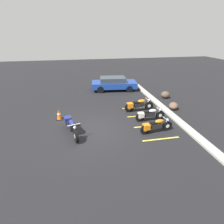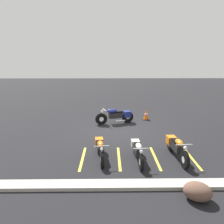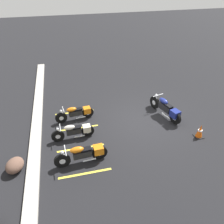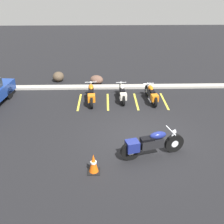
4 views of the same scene
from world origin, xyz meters
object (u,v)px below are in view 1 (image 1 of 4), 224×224
object	(u,v)px
motorcycle_navy_featured	(71,125)
traffic_cone	(59,115)
landscape_rock_1	(174,106)
car_blue	(114,83)
landscape_rock_0	(165,95)
parked_bike_2	(155,126)
parked_bike_0	(138,105)
parked_bike_1	(149,115)

from	to	relation	value
motorcycle_navy_featured	traffic_cone	distance (m)	2.11
motorcycle_navy_featured	landscape_rock_1	size ratio (longest dim) A/B	2.92
motorcycle_navy_featured	car_blue	world-z (taller)	car_blue
car_blue	landscape_rock_0	distance (m)	5.05
parked_bike_2	parked_bike_0	bearing A→B (deg)	82.95
parked_bike_2	traffic_cone	distance (m)	6.13
landscape_rock_0	parked_bike_0	bearing A→B (deg)	-56.05
parked_bike_1	parked_bike_2	world-z (taller)	parked_bike_2
motorcycle_navy_featured	landscape_rock_1	world-z (taller)	motorcycle_navy_featured
parked_bike_1	parked_bike_2	distance (m)	1.49
car_blue	traffic_cone	distance (m)	7.42
motorcycle_navy_featured	parked_bike_2	distance (m)	4.72
motorcycle_navy_featured	parked_bike_1	distance (m)	4.92
parked_bike_0	landscape_rock_1	xyz separation A→B (m)	(0.20, 2.71, -0.19)
traffic_cone	landscape_rock_1	bearing A→B (deg)	90.82
parked_bike_0	landscape_rock_0	distance (m)	3.90
parked_bike_2	landscape_rock_0	xyz separation A→B (m)	(-5.24, 3.25, -0.12)
car_blue	motorcycle_navy_featured	bearing A→B (deg)	-111.70
motorcycle_navy_featured	landscape_rock_0	distance (m)	9.06
landscape_rock_1	car_blue	bearing A→B (deg)	-148.37
parked_bike_1	car_blue	distance (m)	6.98
car_blue	parked_bike_2	bearing A→B (deg)	-79.42
parked_bike_0	landscape_rock_1	size ratio (longest dim) A/B	2.75
parked_bike_0	parked_bike_1	xyz separation A→B (m)	(1.59, 0.21, -0.04)
motorcycle_navy_featured	parked_bike_1	xyz separation A→B (m)	(-0.66, 4.87, -0.08)
parked_bike_1	traffic_cone	distance (m)	5.84
traffic_cone	parked_bike_2	bearing A→B (deg)	63.32
car_blue	landscape_rock_1	distance (m)	6.50
parked_bike_0	parked_bike_2	xyz separation A→B (m)	(3.06, -0.02, -0.04)
landscape_rock_1	traffic_cone	size ratio (longest dim) A/B	1.16
parked_bike_1	parked_bike_2	size ratio (longest dim) A/B	0.99
parked_bike_1	car_blue	xyz separation A→B (m)	(-6.92, -0.90, 0.27)
parked_bike_1	landscape_rock_0	size ratio (longest dim) A/B	2.70
parked_bike_0	landscape_rock_1	distance (m)	2.73
traffic_cone	parked_bike_1	bearing A→B (deg)	77.39
parked_bike_2	landscape_rock_0	world-z (taller)	parked_bike_2
parked_bike_0	parked_bike_2	bearing A→B (deg)	-93.95
motorcycle_navy_featured	parked_bike_1	world-z (taller)	motorcycle_navy_featured
parked_bike_1	parked_bike_2	bearing A→B (deg)	-100.93
parked_bike_1	landscape_rock_0	world-z (taller)	parked_bike_1
parked_bike_0	landscape_rock_1	world-z (taller)	parked_bike_0
car_blue	traffic_cone	bearing A→B (deg)	-124.39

